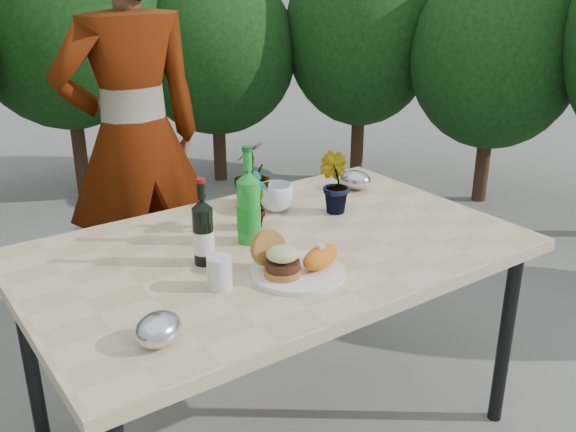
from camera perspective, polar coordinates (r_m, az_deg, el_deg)
ground at (r=2.50m, az=-1.11°, el=-18.49°), size 80.00×80.00×0.00m
patio_table at (r=2.12m, az=-1.25°, el=-4.05°), size 1.60×1.00×0.75m
shrub_hedge at (r=3.52m, az=-14.96°, el=13.02°), size 6.83×5.05×2.07m
dinner_plate at (r=1.91m, az=0.89°, el=-5.02°), size 0.28×0.28×0.01m
burger_stack at (r=1.87m, az=-0.81°, el=-3.79°), size 0.11×0.16×0.11m
sweet_potato at (r=1.91m, az=2.90°, el=-3.68°), size 0.17×0.12×0.06m
grilled_veg at (r=1.98m, az=-0.29°, el=-3.38°), size 0.08×0.05×0.03m
wine_bottle at (r=1.96m, az=-7.55°, el=-1.50°), size 0.07×0.07×0.27m
sparkling_water at (r=2.09m, az=-3.53°, el=0.73°), size 0.08×0.08×0.33m
plastic_cup at (r=1.83m, az=-6.10°, el=-5.01°), size 0.07×0.07×0.09m
seedling_left at (r=2.19m, az=-2.98°, el=1.64°), size 0.14×0.13×0.23m
seedling_mid at (r=2.35m, az=4.09°, el=2.94°), size 0.12×0.14×0.22m
seedling_right at (r=2.42m, az=-3.26°, el=3.81°), size 0.20×0.20×0.25m
blue_bowl at (r=2.38m, az=-1.05°, el=1.66°), size 0.17×0.17×0.10m
foil_packet_left at (r=1.60m, az=-11.44°, el=-9.83°), size 0.17×0.16×0.08m
foil_packet_right at (r=2.62m, az=5.99°, el=3.22°), size 0.15×0.16×0.08m
person at (r=2.85m, az=-13.51°, el=6.55°), size 0.67×0.45×1.80m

